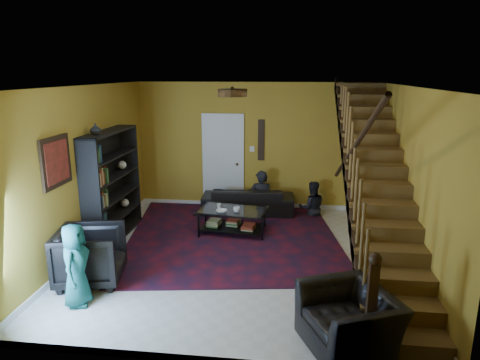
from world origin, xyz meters
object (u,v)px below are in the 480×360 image
Objects in this scene: bookshelf at (113,187)px; armchair_right at (349,320)px; coffee_table at (233,220)px; armchair_left at (91,256)px; sofa at (248,200)px.

bookshelf is 4.88m from armchair_right.
bookshelf reaches higher than coffee_table.
armchair_left is (0.35, -1.73, -0.55)m from bookshelf.
armchair_right is at bearing -118.83° from armchair_left.
armchair_left is 3.72m from armchair_right.
sofa is (2.31, 1.70, -0.68)m from bookshelf.
bookshelf is 1.85m from armchair_left.
armchair_left is at bearing 57.21° from sofa.
bookshelf reaches higher than armchair_right.
armchair_left is (-1.96, -3.43, 0.13)m from sofa.
bookshelf is at bearing -168.26° from coffee_table.
sofa is at bearing -41.06° from armchair_left.
armchair_left is at bearing -131.26° from armchair_right.
armchair_right is 0.76× the size of coffee_table.
armchair_left is 0.90× the size of armchair_right.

